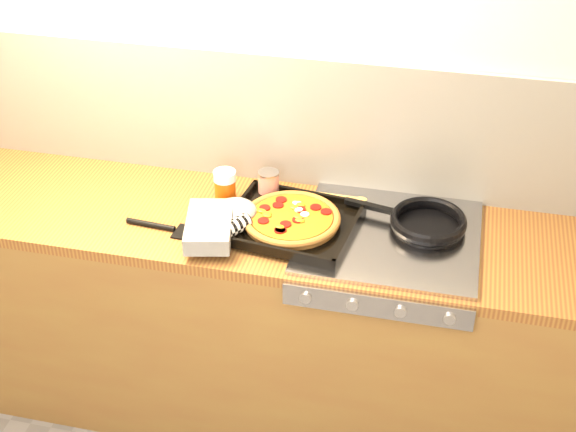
% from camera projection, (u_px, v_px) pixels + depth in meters
% --- Properties ---
extents(room_shell, '(3.20, 3.20, 3.20)m').
position_uv_depth(room_shell, '(280.00, 121.00, 2.90)').
color(room_shell, white).
rests_on(room_shell, ground).
extents(counter_run, '(3.20, 0.62, 0.90)m').
position_uv_depth(counter_run, '(264.00, 319.00, 3.05)').
color(counter_run, brown).
rests_on(counter_run, ground).
extents(stovetop, '(0.60, 0.56, 0.02)m').
position_uv_depth(stovetop, '(390.00, 237.00, 2.71)').
color(stovetop, '#A0A1A6').
rests_on(stovetop, counter_run).
extents(pizza_on_tray, '(0.59, 0.48, 0.07)m').
position_uv_depth(pizza_on_tray, '(270.00, 221.00, 2.72)').
color(pizza_on_tray, black).
rests_on(pizza_on_tray, stovetop).
extents(frying_pan, '(0.45, 0.31, 0.04)m').
position_uv_depth(frying_pan, '(427.00, 222.00, 2.73)').
color(frying_pan, black).
rests_on(frying_pan, stovetop).
extents(tomato_can, '(0.10, 0.10, 0.11)m').
position_uv_depth(tomato_can, '(269.00, 185.00, 2.90)').
color(tomato_can, '#A71A0D').
rests_on(tomato_can, counter_run).
extents(juice_glass, '(0.09, 0.09, 0.13)m').
position_uv_depth(juice_glass, '(225.00, 188.00, 2.86)').
color(juice_glass, '#D44C0C').
rests_on(juice_glass, counter_run).
extents(wooden_spoon, '(0.30, 0.05, 0.02)m').
position_uv_depth(wooden_spoon, '(337.00, 196.00, 2.92)').
color(wooden_spoon, tan).
rests_on(wooden_spoon, counter_run).
extents(black_spatula, '(0.28, 0.09, 0.02)m').
position_uv_depth(black_spatula, '(166.00, 228.00, 2.75)').
color(black_spatula, black).
rests_on(black_spatula, counter_run).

